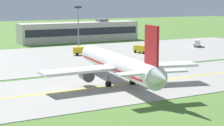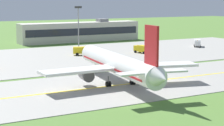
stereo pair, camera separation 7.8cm
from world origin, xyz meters
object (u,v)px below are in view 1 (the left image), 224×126
(airplane_lead, at_px, (118,64))
(service_truck_catering, at_px, (83,50))
(service_truck_fuel, at_px, (142,49))
(apron_light_mast, at_px, (78,22))
(service_truck_pushback, at_px, (197,43))

(airplane_lead, relative_size, service_truck_catering, 6.27)
(service_truck_fuel, height_order, service_truck_catering, same)
(service_truck_catering, bearing_deg, apron_light_mast, 71.08)
(apron_light_mast, bearing_deg, service_truck_pushback, -17.17)
(airplane_lead, relative_size, apron_light_mast, 2.70)
(service_truck_fuel, relative_size, apron_light_mast, 0.43)
(service_truck_pushback, bearing_deg, service_truck_catering, -179.70)
(service_truck_catering, distance_m, service_truck_pushback, 45.44)
(service_truck_fuel, bearing_deg, service_truck_catering, 163.56)
(airplane_lead, height_order, service_truck_fuel, airplane_lead)
(service_truck_catering, bearing_deg, airplane_lead, -105.41)
(service_truck_fuel, height_order, apron_light_mast, apron_light_mast)
(service_truck_catering, relative_size, service_truck_pushback, 1.06)
(service_truck_fuel, xyz_separation_m, service_truck_pushback, (27.20, 5.62, 0.00))
(service_truck_pushback, bearing_deg, airplane_lead, -143.52)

